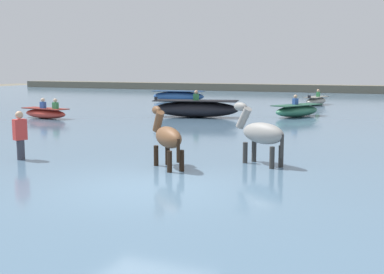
# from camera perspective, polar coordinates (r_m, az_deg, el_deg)

# --- Properties ---
(ground_plane) EXTENTS (120.00, 120.00, 0.00)m
(ground_plane) POSITION_cam_1_polar(r_m,az_deg,el_deg) (10.32, -5.43, -7.56)
(ground_plane) COLOR #666051
(water_surface) EXTENTS (90.00, 90.00, 0.36)m
(water_surface) POSITION_cam_1_polar(r_m,az_deg,el_deg) (19.44, 9.37, 0.18)
(water_surface) COLOR slate
(water_surface) RESTS_ON ground
(horse_lead_grey) EXTENTS (1.65, 1.07, 1.86)m
(horse_lead_grey) POSITION_cam_1_polar(r_m,az_deg,el_deg) (12.47, 7.81, 0.24)
(horse_lead_grey) COLOR gray
(horse_lead_grey) RESTS_ON ground
(horse_trailing_bay) EXTENTS (1.43, 1.31, 1.80)m
(horse_trailing_bay) POSITION_cam_1_polar(r_m,az_deg,el_deg) (11.97, -2.82, -0.19)
(horse_trailing_bay) COLOR brown
(horse_trailing_bay) RESTS_ON ground
(boat_far_offshore) EXTENTS (4.39, 2.33, 1.30)m
(boat_far_offshore) POSITION_cam_1_polar(r_m,az_deg,el_deg) (24.43, 0.45, 3.23)
(boat_far_offshore) COLOR black
(boat_far_offshore) RESTS_ON water_surface
(boat_near_port) EXTENTS (2.18, 3.10, 1.07)m
(boat_near_port) POSITION_cam_1_polar(r_m,az_deg,el_deg) (25.18, 11.81, 2.95)
(boat_near_port) COLOR #337556
(boat_near_port) RESTS_ON water_surface
(boat_far_inshore) EXTENTS (2.65, 1.16, 0.97)m
(boat_far_inshore) POSITION_cam_1_polar(r_m,az_deg,el_deg) (24.83, -16.27, 2.64)
(boat_far_inshore) COLOR #BC382D
(boat_far_inshore) RESTS_ON water_surface
(boat_distant_east) EXTENTS (3.94, 1.74, 0.75)m
(boat_distant_east) POSITION_cam_1_polar(r_m,az_deg,el_deg) (36.13, -1.55, 4.66)
(boat_distant_east) COLOR #28518E
(boat_distant_east) RESTS_ON water_surface
(boat_mid_channel) EXTENTS (1.32, 2.72, 1.02)m
(boat_mid_channel) POSITION_cam_1_polar(r_m,az_deg,el_deg) (33.45, 13.88, 4.02)
(boat_mid_channel) COLOR #B2AD9E
(boat_mid_channel) RESTS_ON water_surface
(person_spectator_far) EXTENTS (0.31, 0.37, 1.63)m
(person_spectator_far) POSITION_cam_1_polar(r_m,az_deg,el_deg) (13.80, -18.87, -0.36)
(person_spectator_far) COLOR #383842
(person_spectator_far) RESTS_ON ground
(far_shoreline) EXTENTS (80.00, 2.40, 1.09)m
(far_shoreline) POSITION_cam_1_polar(r_m,az_deg,el_deg) (50.60, 18.81, 4.94)
(far_shoreline) COLOR #605B4C
(far_shoreline) RESTS_ON ground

